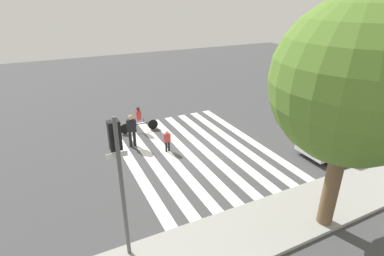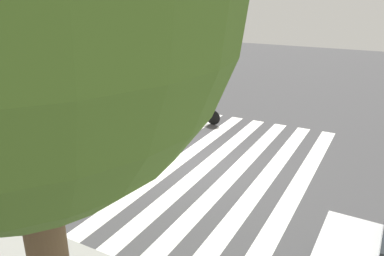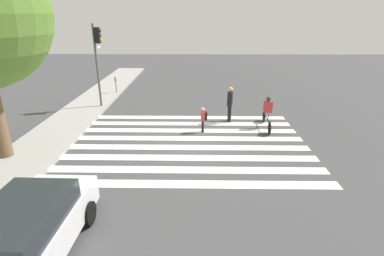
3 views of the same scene
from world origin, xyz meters
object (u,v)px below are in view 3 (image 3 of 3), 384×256
traffic_light (98,51)px  parking_meter (116,81)px  pedestrian_adult_blue_shirt (203,118)px  cyclist_near_curb (268,111)px  pedestrian_child_with_backpack (230,102)px  car_parked_silver_sedan (25,235)px

traffic_light → parking_meter: traffic_light is taller
pedestrian_adult_blue_shirt → traffic_light: bearing=52.3°
pedestrian_adult_blue_shirt → cyclist_near_curb: cyclist_near_curb is taller
traffic_light → pedestrian_child_with_backpack: (-2.23, -7.22, -2.30)m
traffic_light → cyclist_near_curb: size_ratio=2.04×
pedestrian_adult_blue_shirt → cyclist_near_curb: bearing=-84.7°
parking_meter → pedestrian_child_with_backpack: pedestrian_child_with_backpack is taller
pedestrian_child_with_backpack → parking_meter: bearing=65.8°
pedestrian_child_with_backpack → pedestrian_adult_blue_shirt: pedestrian_child_with_backpack is taller
traffic_light → cyclist_near_curb: (-3.13, -8.95, -2.47)m
pedestrian_child_with_backpack → cyclist_near_curb: bearing=-105.0°
pedestrian_adult_blue_shirt → car_parked_silver_sedan: bearing=148.0°
cyclist_near_curb → parking_meter: bearing=58.1°
cyclist_near_curb → car_parked_silver_sedan: 11.23m
cyclist_near_curb → car_parked_silver_sedan: size_ratio=0.52×
pedestrian_child_with_backpack → car_parked_silver_sedan: (-9.55, 5.44, -0.28)m
traffic_light → pedestrian_adult_blue_shirt: (-3.71, -5.84, -2.63)m
traffic_light → cyclist_near_curb: 9.80m
parking_meter → pedestrian_child_with_backpack: bearing=-126.8°
pedestrian_adult_blue_shirt → cyclist_near_curb: size_ratio=0.51×
traffic_light → pedestrian_child_with_backpack: size_ratio=2.60×
parking_meter → cyclist_near_curb: (-6.33, -8.99, -0.07)m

